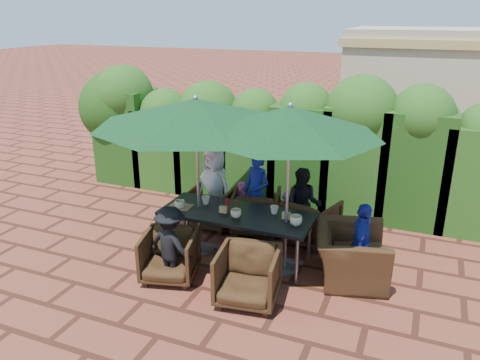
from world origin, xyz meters
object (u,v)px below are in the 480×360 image
at_px(chair_near_right, 248,273).
at_px(chair_end_right, 351,247).
at_px(chair_far_left, 211,206).
at_px(chair_near_left, 169,254).
at_px(chair_far_mid, 256,209).
at_px(chair_far_right, 311,219).
at_px(umbrella_right, 290,121).
at_px(dining_table, 237,217).
at_px(umbrella_left, 196,112).

relative_size(chair_near_right, chair_end_right, 0.72).
xyz_separation_m(chair_far_left, chair_near_left, (0.22, -1.80, 0.00)).
relative_size(chair_far_mid, chair_far_right, 1.02).
height_order(umbrella_right, chair_near_left, umbrella_right).
bearing_deg(dining_table, chair_far_right, 47.31).
relative_size(chair_far_right, chair_end_right, 0.72).
bearing_deg(chair_far_left, chair_near_right, 124.41).
distance_m(umbrella_left, chair_far_mid, 2.15).
height_order(umbrella_left, chair_near_left, umbrella_left).
bearing_deg(umbrella_left, chair_near_right, -39.72).
xyz_separation_m(umbrella_right, chair_end_right, (0.92, 0.11, -1.73)).
relative_size(umbrella_left, chair_near_left, 3.98).
relative_size(chair_near_left, chair_near_right, 0.95).
height_order(chair_far_right, chair_end_right, chair_end_right).
relative_size(dining_table, chair_far_left, 3.05).
bearing_deg(chair_near_right, chair_far_right, 72.47).
xyz_separation_m(umbrella_right, chair_near_left, (-1.43, -0.85, -1.84)).
bearing_deg(chair_far_right, umbrella_right, 100.06).
distance_m(umbrella_right, chair_far_mid, 2.25).
distance_m(chair_far_right, chair_near_left, 2.43).
bearing_deg(chair_end_right, chair_far_left, 57.82).
bearing_deg(chair_near_right, chair_end_right, 35.38).
bearing_deg(chair_far_mid, umbrella_right, 114.82).
bearing_deg(chair_far_right, chair_near_right, 97.15).
height_order(chair_far_left, chair_near_right, chair_near_right).
height_order(dining_table, chair_far_mid, chair_far_mid).
bearing_deg(chair_end_right, chair_far_right, 27.41).
xyz_separation_m(chair_far_mid, chair_near_left, (-0.59, -1.89, -0.03)).
relative_size(umbrella_left, chair_far_right, 3.77).
xyz_separation_m(umbrella_right, chair_far_left, (-1.65, 0.94, -1.84)).
bearing_deg(chair_near_left, chair_far_left, 82.23).
height_order(chair_far_left, chair_end_right, chair_end_right).
bearing_deg(umbrella_left, chair_far_right, 32.49).
height_order(umbrella_right, chair_far_right, umbrella_right).
xyz_separation_m(dining_table, chair_far_left, (-0.87, 0.90, -0.30)).
height_order(dining_table, chair_near_left, chair_near_left).
relative_size(umbrella_left, umbrella_right, 1.20).
height_order(chair_far_mid, chair_far_right, chair_far_mid).
bearing_deg(chair_far_mid, dining_table, 79.21).
height_order(chair_near_left, chair_end_right, chair_end_right).
bearing_deg(chair_near_right, dining_table, 111.55).
distance_m(chair_far_mid, chair_near_left, 1.98).
bearing_deg(chair_far_right, chair_far_left, 18.87).
distance_m(umbrella_left, chair_far_left, 2.06).
bearing_deg(chair_near_right, umbrella_left, 132.16).
xyz_separation_m(umbrella_right, chair_near_right, (-0.21, -0.96, -1.82)).
xyz_separation_m(chair_near_left, chair_end_right, (2.35, 0.97, 0.11)).
height_order(chair_far_right, chair_near_right, same).
height_order(dining_table, chair_end_right, chair_end_right).
relative_size(umbrella_right, chair_far_mid, 3.07).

